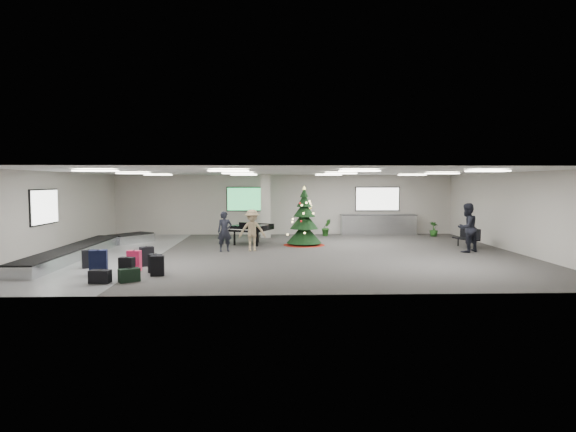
{
  "coord_description": "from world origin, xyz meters",
  "views": [
    {
      "loc": [
        -0.69,
        -18.73,
        2.79
      ],
      "look_at": [
        -0.02,
        1.0,
        1.41
      ],
      "focal_mm": 30.0,
      "sensor_mm": 36.0,
      "label": 1
    }
  ],
  "objects_px": {
    "christmas_tree": "(304,225)",
    "potted_plant_right": "(434,229)",
    "traveler_a": "(225,231)",
    "service_counter": "(378,224)",
    "grand_piano": "(251,228)",
    "traveler_bench": "(467,228)",
    "traveler_b": "(252,230)",
    "pink_suitcase": "(134,261)",
    "baggage_carousel": "(87,249)",
    "potted_plant_left": "(326,227)",
    "bench": "(468,237)"
  },
  "relations": [
    {
      "from": "bench",
      "to": "traveler_a",
      "type": "relative_size",
      "value": 0.86
    },
    {
      "from": "baggage_carousel",
      "to": "traveler_bench",
      "type": "distance_m",
      "value": 14.96
    },
    {
      "from": "traveler_a",
      "to": "traveler_b",
      "type": "height_order",
      "value": "traveler_b"
    },
    {
      "from": "christmas_tree",
      "to": "traveler_a",
      "type": "xyz_separation_m",
      "value": [
        -3.34,
        -1.88,
        -0.1
      ]
    },
    {
      "from": "grand_piano",
      "to": "potted_plant_right",
      "type": "relative_size",
      "value": 2.88
    },
    {
      "from": "traveler_a",
      "to": "potted_plant_left",
      "type": "relative_size",
      "value": 1.81
    },
    {
      "from": "service_counter",
      "to": "bench",
      "type": "bearing_deg",
      "value": -62.44
    },
    {
      "from": "traveler_bench",
      "to": "pink_suitcase",
      "type": "bearing_deg",
      "value": -12.17
    },
    {
      "from": "traveler_a",
      "to": "grand_piano",
      "type": "bearing_deg",
      "value": 51.75
    },
    {
      "from": "pink_suitcase",
      "to": "traveler_a",
      "type": "height_order",
      "value": "traveler_a"
    },
    {
      "from": "traveler_b",
      "to": "potted_plant_left",
      "type": "xyz_separation_m",
      "value": [
        3.64,
        5.32,
        -0.4
      ]
    },
    {
      "from": "traveler_a",
      "to": "potted_plant_right",
      "type": "bearing_deg",
      "value": 11.53
    },
    {
      "from": "baggage_carousel",
      "to": "traveler_bench",
      "type": "relative_size",
      "value": 4.95
    },
    {
      "from": "baggage_carousel",
      "to": "bench",
      "type": "distance_m",
      "value": 15.63
    },
    {
      "from": "traveler_bench",
      "to": "potted_plant_left",
      "type": "relative_size",
      "value": 2.18
    },
    {
      "from": "baggage_carousel",
      "to": "christmas_tree",
      "type": "height_order",
      "value": "christmas_tree"
    },
    {
      "from": "pink_suitcase",
      "to": "traveler_bench",
      "type": "distance_m",
      "value": 12.69
    },
    {
      "from": "pink_suitcase",
      "to": "potted_plant_left",
      "type": "height_order",
      "value": "potted_plant_left"
    },
    {
      "from": "pink_suitcase",
      "to": "traveler_bench",
      "type": "height_order",
      "value": "traveler_bench"
    },
    {
      "from": "traveler_a",
      "to": "traveler_bench",
      "type": "relative_size",
      "value": 0.83
    },
    {
      "from": "grand_piano",
      "to": "traveler_bench",
      "type": "bearing_deg",
      "value": 5.34
    },
    {
      "from": "traveler_a",
      "to": "traveler_bench",
      "type": "distance_m",
      "value": 9.71
    },
    {
      "from": "baggage_carousel",
      "to": "potted_plant_left",
      "type": "bearing_deg",
      "value": 31.65
    },
    {
      "from": "christmas_tree",
      "to": "bench",
      "type": "distance_m",
      "value": 7.06
    },
    {
      "from": "bench",
      "to": "potted_plant_right",
      "type": "distance_m",
      "value": 4.26
    },
    {
      "from": "traveler_a",
      "to": "potted_plant_right",
      "type": "height_order",
      "value": "traveler_a"
    },
    {
      "from": "traveler_a",
      "to": "service_counter",
      "type": "bearing_deg",
      "value": 23.6
    },
    {
      "from": "pink_suitcase",
      "to": "traveler_b",
      "type": "distance_m",
      "value": 5.62
    },
    {
      "from": "baggage_carousel",
      "to": "service_counter",
      "type": "relative_size",
      "value": 2.4
    },
    {
      "from": "christmas_tree",
      "to": "traveler_bench",
      "type": "distance_m",
      "value": 6.79
    },
    {
      "from": "grand_piano",
      "to": "traveler_b",
      "type": "height_order",
      "value": "traveler_b"
    },
    {
      "from": "potted_plant_right",
      "to": "traveler_a",
      "type": "bearing_deg",
      "value": -153.71
    },
    {
      "from": "service_counter",
      "to": "potted_plant_left",
      "type": "distance_m",
      "value": 2.91
    },
    {
      "from": "traveler_a",
      "to": "traveler_b",
      "type": "relative_size",
      "value": 0.96
    },
    {
      "from": "grand_piano",
      "to": "traveler_bench",
      "type": "distance_m",
      "value": 9.15
    },
    {
      "from": "potted_plant_left",
      "to": "bench",
      "type": "bearing_deg",
      "value": -39.68
    },
    {
      "from": "baggage_carousel",
      "to": "traveler_b",
      "type": "distance_m",
      "value": 6.44
    },
    {
      "from": "pink_suitcase",
      "to": "bench",
      "type": "height_order",
      "value": "bench"
    },
    {
      "from": "potted_plant_left",
      "to": "traveler_bench",
      "type": "bearing_deg",
      "value": -50.36
    },
    {
      "from": "pink_suitcase",
      "to": "traveler_a",
      "type": "bearing_deg",
      "value": 67.16
    },
    {
      "from": "pink_suitcase",
      "to": "traveler_bench",
      "type": "xyz_separation_m",
      "value": [
        12.13,
        3.67,
        0.66
      ]
    },
    {
      "from": "pink_suitcase",
      "to": "traveler_b",
      "type": "relative_size",
      "value": 0.39
    },
    {
      "from": "service_counter",
      "to": "traveler_a",
      "type": "relative_size",
      "value": 2.49
    },
    {
      "from": "christmas_tree",
      "to": "grand_piano",
      "type": "distance_m",
      "value": 2.4
    },
    {
      "from": "service_counter",
      "to": "traveler_b",
      "type": "xyz_separation_m",
      "value": [
        -6.49,
        -5.9,
        0.3
      ]
    },
    {
      "from": "christmas_tree",
      "to": "potted_plant_right",
      "type": "relative_size",
      "value": 3.46
    },
    {
      "from": "baggage_carousel",
      "to": "traveler_a",
      "type": "bearing_deg",
      "value": 7.82
    },
    {
      "from": "christmas_tree",
      "to": "traveler_bench",
      "type": "relative_size",
      "value": 1.35
    },
    {
      "from": "baggage_carousel",
      "to": "christmas_tree",
      "type": "relative_size",
      "value": 3.66
    },
    {
      "from": "potted_plant_left",
      "to": "baggage_carousel",
      "type": "bearing_deg",
      "value": -148.35
    }
  ]
}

